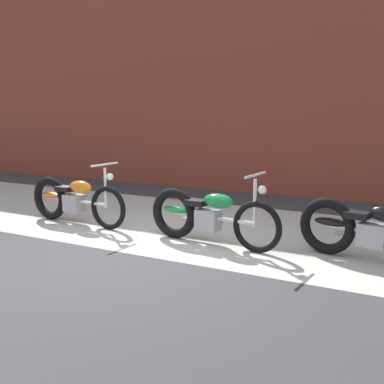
# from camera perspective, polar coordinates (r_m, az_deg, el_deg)

# --- Properties ---
(ground_plane) EXTENTS (80.00, 80.00, 0.00)m
(ground_plane) POSITION_cam_1_polar(r_m,az_deg,el_deg) (5.90, -8.02, -7.72)
(ground_plane) COLOR #38383A
(sidewalk_slab) EXTENTS (36.00, 3.50, 0.01)m
(sidewalk_slab) POSITION_cam_1_polar(r_m,az_deg,el_deg) (7.34, -0.05, -4.09)
(sidewalk_slab) COLOR #B2ADA3
(sidewalk_slab) RESTS_ON ground
(brick_building_wall) EXTENTS (36.00, 0.50, 5.37)m
(brick_building_wall) POSITION_cam_1_polar(r_m,az_deg,el_deg) (10.34, 9.15, 14.82)
(brick_building_wall) COLOR brown
(brick_building_wall) RESTS_ON ground
(motorcycle_orange) EXTENTS (2.01, 0.58, 1.03)m
(motorcycle_orange) POSITION_cam_1_polar(r_m,az_deg,el_deg) (7.61, -15.07, -0.87)
(motorcycle_orange) COLOR black
(motorcycle_orange) RESTS_ON ground
(motorcycle_green) EXTENTS (2.01, 0.58, 1.03)m
(motorcycle_green) POSITION_cam_1_polar(r_m,az_deg,el_deg) (6.21, 1.44, -2.92)
(motorcycle_green) COLOR black
(motorcycle_green) RESTS_ON ground
(motorcycle_black) EXTENTS (1.98, 0.71, 1.03)m
(motorcycle_black) POSITION_cam_1_polar(r_m,az_deg,el_deg) (5.83, 21.17, -4.45)
(motorcycle_black) COLOR black
(motorcycle_black) RESTS_ON ground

